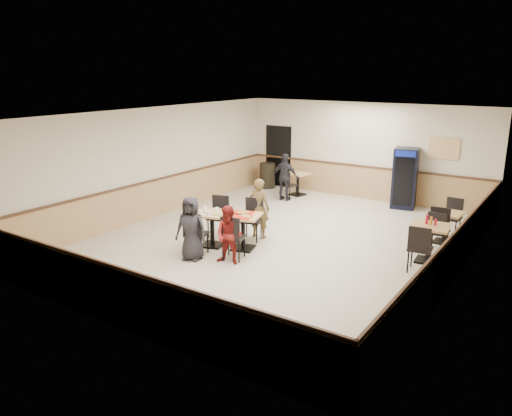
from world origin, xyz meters
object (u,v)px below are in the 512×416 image
Objects in this scene: lone_diner at (285,177)px; side_table_near at (429,238)px; trash_bin at (267,175)px; diner_man_opposite at (259,208)px; pepsi_cooler at (405,178)px; side_table_far at (445,222)px; back_table at (298,180)px; main_table at (227,225)px; diner_woman_left at (191,228)px; diner_woman_right at (229,235)px.

side_table_near is at bearing 146.31° from lone_diner.
diner_man_opposite is at bearing -59.65° from trash_bin.
lone_diner is at bearing -171.04° from pepsi_cooler.
side_table_far is 0.97× the size of back_table.
diner_man_opposite is 0.83× the size of pepsi_cooler.
diner_woman_left reaches higher than main_table.
diner_woman_left reaches higher than back_table.
pepsi_cooler reaches higher than lone_diner.
diner_man_opposite reaches higher than side_table_far.
pepsi_cooler reaches higher than side_table_far.
diner_woman_right reaches higher than side_table_near.
main_table is at bearing 72.09° from diner_man_opposite.
side_table_near is at bearing -89.21° from side_table_far.
lone_diner is 3.56m from pepsi_cooler.
diner_man_opposite is 1.72× the size of trash_bin.
diner_woman_left is at bearing -135.97° from side_table_far.
diner_woman_left is 6.34m from back_table.
main_table is at bearing -122.84° from pepsi_cooler.
lone_diner is at bearing -40.09° from trash_bin.
diner_woman_right is 7.09m from trash_bin.
side_table_far reaches higher than back_table.
diner_woman_left is (-0.20, -1.02, 0.16)m from main_table.
side_table_near is (4.27, 2.68, -0.15)m from diner_woman_left.
diner_man_opposite is at bearing 61.62° from diner_woman_left.
diner_woman_left is 1.11× the size of diner_woman_right.
diner_woman_right is (0.82, 0.25, -0.07)m from diner_woman_left.
trash_bin is (-2.29, 6.62, -0.27)m from diner_woman_left.
diner_woman_right is 4.22m from side_table_near.
diner_woman_left is 0.78× the size of pepsi_cooler.
side_table_far is (4.06, 3.10, -0.04)m from main_table.
side_table_far is 7.01m from trash_bin.
side_table_near reaches higher than main_table.
diner_woman_right is 1.51× the size of side_table_near.
diner_man_opposite is at bearing -151.68° from side_table_far.
diner_man_opposite is at bearing -125.03° from pepsi_cooler.
back_table is at bearing 96.82° from diner_woman_right.
side_table_far is at bearing 90.79° from side_table_near.
trash_bin is at bearing 97.05° from main_table.
diner_woman_right is 0.86× the size of diner_man_opposite.
trash_bin reaches higher than back_table.
diner_man_opposite is 1.95× the size of side_table_far.
side_table_near is 0.47× the size of pepsi_cooler.
side_table_near is at bearing 14.72° from diner_woman_left.
back_table is at bearing -95.56° from lone_diner.
diner_man_opposite reaches higher than diner_woman_right.
trash_bin is (-3.12, 6.37, -0.20)m from diner_woman_right.
diner_man_opposite is 1.77× the size of side_table_near.
main_table is 1.95× the size of trash_bin.
diner_woman_right reaches higher than trash_bin.
diner_woman_left is 1.68× the size of side_table_near.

